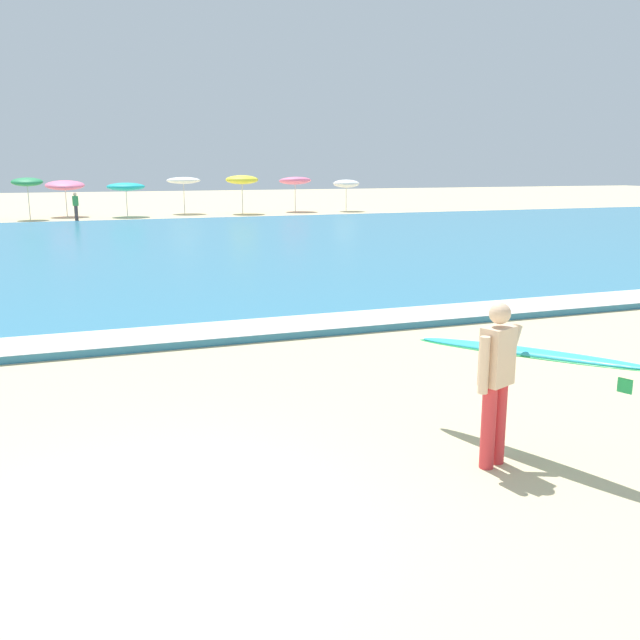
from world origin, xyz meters
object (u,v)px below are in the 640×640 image
Objects in this scene: beach_umbrella_4 at (126,187)px; beachgoer_near_row_left at (76,206)px; beach_umbrella_5 at (183,180)px; beach_umbrella_8 at (346,184)px; beach_umbrella_7 at (295,181)px; surfer_with_board at (510,365)px; beach_umbrella_6 at (242,180)px; beach_umbrella_3 at (65,185)px; beach_umbrella_2 at (27,182)px.

beach_umbrella_4 is 1.42× the size of beachgoer_near_row_left.
beach_umbrella_5 is at bearing 22.64° from beach_umbrella_4.
beach_umbrella_8 reaches higher than beach_umbrella_4.
beach_umbrella_7 is (11.01, 1.09, 0.25)m from beach_umbrella_4.
beach_umbrella_4 is 0.96× the size of beach_umbrella_5.
surfer_with_board is 37.82m from beach_umbrella_4.
surfer_with_board is 1.29× the size of beach_umbrella_8.
beach_umbrella_7 is (3.84, 0.91, -0.11)m from beach_umbrella_6.
surfer_with_board is 1.21× the size of beach_umbrella_4.
beach_umbrella_3 is at bearing 96.23° from surfer_with_board.
beach_umbrella_2 is 5.46m from beach_umbrella_4.
beach_umbrella_6 is (12.60, 0.69, 0.02)m from beach_umbrella_2.
beach_umbrella_5 is at bearing 12.68° from beach_umbrella_2.
beach_umbrella_5 reaches higher than beachgoer_near_row_left.
surfer_with_board is at bearing -109.56° from beach_umbrella_8.
surfer_with_board is 35.65m from beachgoer_near_row_left.
surfer_with_board is 1.12× the size of beach_umbrella_2.
beach_umbrella_7 reaches higher than surfer_with_board.
beach_umbrella_3 is 3.81m from beachgoer_near_row_left.
beach_umbrella_3 is at bearing 159.49° from beach_umbrella_4.
beach_umbrella_7 is at bearing 13.87° from beachgoer_near_row_left.
beach_umbrella_2 is 1.03× the size of beach_umbrella_7.
beach_umbrella_7 reaches higher than beach_umbrella_5.
beach_umbrella_5 is 1.47× the size of beachgoer_near_row_left.
beach_umbrella_8 reaches higher than surfer_with_board.
beach_umbrella_2 is 12.62m from beach_umbrella_6.
beach_umbrella_7 is at bearing 75.34° from surfer_with_board.
surfer_with_board is 1.11× the size of beach_umbrella_6.
beach_umbrella_7 is (7.32, -0.45, -0.06)m from beach_umbrella_5.
beach_umbrella_7 is at bearing 168.41° from beach_umbrella_8.
beach_umbrella_7 is at bearing 5.56° from beach_umbrella_2.
beachgoer_near_row_left is (-13.95, -3.45, -1.19)m from beach_umbrella_7.
beach_umbrella_7 is (14.44, -0.20, 0.17)m from beach_umbrella_3.
beach_umbrella_6 reaches higher than beachgoer_near_row_left.
beach_umbrella_8 is (7.23, 0.21, -0.31)m from beach_umbrella_6.
beach_umbrella_2 reaches higher than beach_umbrella_3.
beach_umbrella_3 is 3.66m from beach_umbrella_4.
beach_umbrella_7 reaches higher than beach_umbrella_3.
beach_umbrella_7 is 1.49× the size of beachgoer_near_row_left.
surfer_with_board is at bearing -94.14° from beach_umbrella_5.
beach_umbrella_4 is 11.07m from beach_umbrella_7.
beach_umbrella_6 is at bearing 1.42° from beach_umbrella_4.
beach_umbrella_4 is (5.43, 0.51, -0.33)m from beach_umbrella_2.
beach_umbrella_3 is 17.86m from beach_umbrella_8.
beach_umbrella_8 is at bearing 70.44° from surfer_with_board.
beachgoer_near_row_left is at bearing -82.36° from beach_umbrella_3.
beach_umbrella_7 is at bearing 13.34° from beach_umbrella_6.
beach_umbrella_2 reaches higher than surfer_with_board.
beach_umbrella_6 is 1.03× the size of beach_umbrella_7.
surfer_with_board reaches higher than beachgoer_near_row_left.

